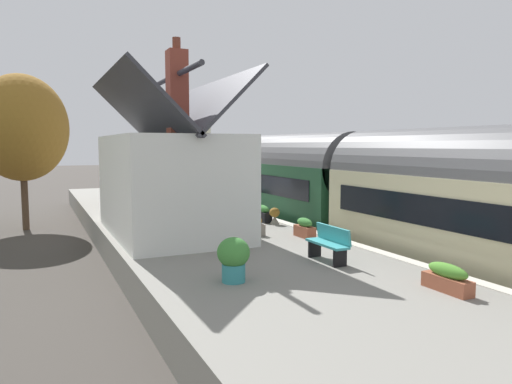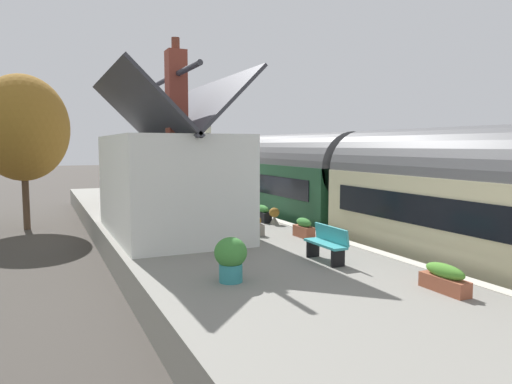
# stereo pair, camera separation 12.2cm
# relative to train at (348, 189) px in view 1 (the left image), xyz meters

# --- Properties ---
(ground_plane) EXTENTS (160.00, 160.00, 0.00)m
(ground_plane) POSITION_rel_train_xyz_m (3.02, 0.90, -2.22)
(ground_plane) COLOR #423D38
(platform) EXTENTS (32.00, 6.59, 0.95)m
(platform) POSITION_rel_train_xyz_m (3.02, 5.19, -1.75)
(platform) COLOR gray
(platform) RESTS_ON ground
(platform_edge_coping) EXTENTS (32.00, 0.36, 0.02)m
(platform_edge_coping) POSITION_rel_train_xyz_m (3.02, 2.08, -1.27)
(platform_edge_coping) COLOR beige
(platform_edge_coping) RESTS_ON platform
(rail_near) EXTENTS (52.00, 0.08, 0.14)m
(rail_near) POSITION_rel_train_xyz_m (3.02, -0.72, -2.15)
(rail_near) COLOR gray
(rail_near) RESTS_ON ground
(rail_far) EXTENTS (52.00, 0.08, 0.14)m
(rail_far) POSITION_rel_train_xyz_m (3.02, 0.72, -2.15)
(rail_far) COLOR gray
(rail_far) RESTS_ON ground
(train) EXTENTS (20.65, 2.73, 4.32)m
(train) POSITION_rel_train_xyz_m (0.00, 0.00, 0.00)
(train) COLOR black
(train) RESTS_ON ground
(station_building) EXTENTS (6.92, 3.82, 6.03)m
(station_building) POSITION_rel_train_xyz_m (0.74, 6.49, 0.48)
(station_building) COLOR white
(station_building) RESTS_ON platform
(bench_by_lamp) EXTENTS (1.40, 0.44, 0.88)m
(bench_by_lamp) POSITION_rel_train_xyz_m (-4.68, 3.91, -0.80)
(bench_by_lamp) COLOR teal
(bench_by_lamp) RESTS_ON platform
(bench_near_building) EXTENTS (1.41, 0.47, 0.88)m
(bench_near_building) POSITION_rel_train_xyz_m (10.30, 3.85, -0.80)
(bench_near_building) COLOR teal
(bench_near_building) RESTS_ON platform
(bench_platform_end) EXTENTS (1.41, 0.47, 0.88)m
(bench_platform_end) POSITION_rel_train_xyz_m (12.31, 3.86, -0.80)
(bench_platform_end) COLOR teal
(bench_platform_end) RESTS_ON platform
(planter_by_door) EXTENTS (0.69, 0.69, 0.95)m
(planter_by_door) POSITION_rel_train_xyz_m (-5.32, 6.73, -0.74)
(planter_by_door) COLOR teal
(planter_by_door) RESTS_ON platform
(planter_edge_far) EXTENTS (1.07, 0.32, 0.56)m
(planter_edge_far) POSITION_rel_train_xyz_m (-7.71, 3.17, -1.01)
(planter_edge_far) COLOR #9E5138
(planter_edge_far) RESTS_ON platform
(planter_edge_near) EXTENTS (0.45, 0.45, 0.71)m
(planter_edge_near) POSITION_rel_train_xyz_m (6.51, 2.57, -0.92)
(planter_edge_near) COLOR gray
(planter_edge_near) RESTS_ON platform
(planter_bench_right) EXTENTS (0.38, 0.38, 0.64)m
(planter_bench_right) POSITION_rel_train_xyz_m (0.87, 2.58, -0.97)
(planter_bench_right) COLOR gray
(planter_bench_right) RESTS_ON platform
(planter_under_sign) EXTENTS (0.99, 0.32, 0.63)m
(planter_under_sign) POSITION_rel_train_xyz_m (1.60, 2.70, -0.97)
(planter_under_sign) COLOR black
(planter_under_sign) RESTS_ON platform
(planter_corner_building) EXTENTS (0.73, 0.32, 0.61)m
(planter_corner_building) POSITION_rel_train_xyz_m (-0.63, 4.02, -0.98)
(planter_corner_building) COLOR gray
(planter_corner_building) RESTS_ON platform
(planter_bench_left) EXTENTS (0.86, 0.32, 0.61)m
(planter_bench_left) POSITION_rel_train_xyz_m (-1.72, 2.85, -0.98)
(planter_bench_left) COLOR #9E5138
(planter_bench_left) RESTS_ON platform
(lamp_post_platform) EXTENTS (0.32, 0.50, 3.89)m
(lamp_post_platform) POSITION_rel_train_xyz_m (6.94, 3.02, 1.43)
(lamp_post_platform) COLOR black
(lamp_post_platform) RESTS_ON platform
(tree_mid_background) EXTENTS (4.21, 4.01, 6.98)m
(tree_mid_background) POSITION_rel_train_xyz_m (9.36, 10.91, 2.37)
(tree_mid_background) COLOR #4C3828
(tree_mid_background) RESTS_ON ground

